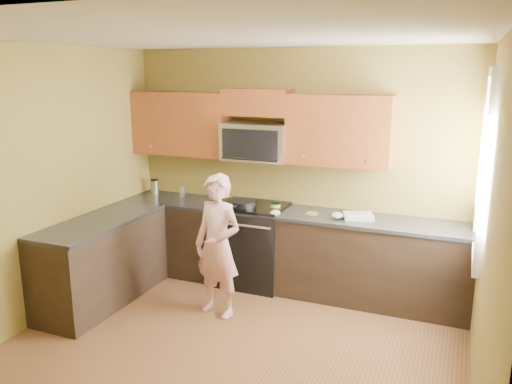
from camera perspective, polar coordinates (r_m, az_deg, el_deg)
The scene contains 25 objects.
floor at distance 4.71m, azimuth -3.97°, elevation -18.07°, with size 4.00×4.00×0.00m, color brown.
ceiling at distance 4.03m, azimuth -4.61°, elevation 16.79°, with size 4.00×4.00×0.00m, color white.
wall_back at distance 5.98m, azimuth 4.33°, elevation 2.66°, with size 4.00×4.00×0.00m, color olive.
wall_front at distance 2.66m, azimuth -24.44°, elevation -12.49°, with size 4.00×4.00×0.00m, color olive.
wall_left at distance 5.36m, azimuth -23.78°, elevation 0.29°, with size 4.00×4.00×0.00m, color olive.
wall_right at distance 3.76m, azimuth 24.23°, elevation -4.94°, with size 4.00×4.00×0.00m, color olive.
cabinet_back_run at distance 5.95m, azimuth 3.27°, elevation -6.49°, with size 4.00×0.60×0.88m, color black.
cabinet_left_run at distance 5.83m, azimuth -16.62°, elevation -7.46°, with size 0.60×1.60×0.88m, color black.
countertop_back at distance 5.80m, azimuth 3.30°, elevation -2.24°, with size 4.00×0.62×0.04m, color black.
countertop_left at distance 5.68m, azimuth -16.85°, elevation -3.13°, with size 0.62×1.60×0.04m, color black.
stove at distance 6.05m, azimuth -0.40°, elevation -5.77°, with size 0.76×0.65×0.95m, color black, non-canonical shape.
microwave at distance 5.92m, azimuth 0.06°, elevation 3.56°, with size 0.76×0.40×0.42m, color silver, non-canonical shape.
upper_cab_left at distance 6.38m, azimuth -8.09°, elevation 4.15°, with size 1.22×0.33×0.75m, color brown, non-canonical shape.
upper_cab_right at distance 5.67m, azimuth 9.03°, elevation 2.96°, with size 1.12×0.33×0.75m, color brown, non-canonical shape.
upper_cab_over_mw at distance 5.87m, azimuth 0.19°, elevation 9.87°, with size 0.76×0.33×0.30m, color brown.
window at distance 4.86m, azimuth 24.02°, elevation 2.65°, with size 0.06×1.06×1.66m, color white, non-canonical shape.
woman at distance 5.23m, azimuth -4.23°, elevation -5.93°, with size 0.53×0.35×1.46m, color #EA7583.
frying_pan at distance 5.85m, azimuth -1.42°, elevation -1.57°, with size 0.29×0.51×0.07m, color black, non-canonical shape.
butter_tub at distance 5.84m, azimuth 2.14°, elevation -1.92°, with size 0.12×0.12×0.08m, color yellow, non-canonical shape.
toast_slice at distance 5.67m, azimuth 6.19°, elevation -2.38°, with size 0.11×0.11×0.01m, color #B27F47.
napkin_a at distance 5.58m, azimuth 2.14°, elevation -2.32°, with size 0.11×0.12×0.06m, color silver.
napkin_b at distance 5.53m, azimuth 8.92°, elevation -2.57°, with size 0.12×0.13×0.07m, color silver.
dish_towel at distance 5.58m, azimuth 11.23°, elevation -2.61°, with size 0.30×0.24×0.05m, color white.
travel_mug at distance 6.68m, azimuth -11.08°, elevation -0.20°, with size 0.09×0.09×0.19m, color silver, non-canonical shape.
glass_a at distance 6.49m, azimuth -8.17°, elevation 0.07°, with size 0.07×0.07×0.12m, color silver.
Camera 1 is at (1.82, -3.59, 2.45)m, focal length 36.26 mm.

